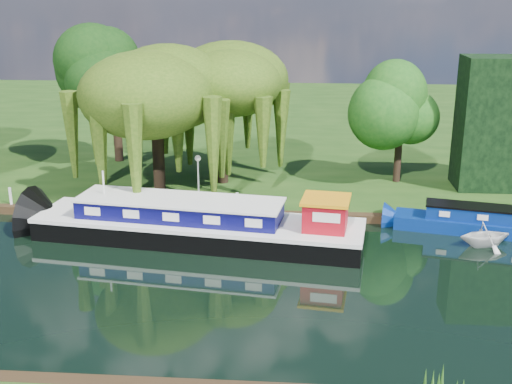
{
  "coord_description": "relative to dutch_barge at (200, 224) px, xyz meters",
  "views": [
    {
      "loc": [
        6.57,
        -25.21,
        12.16
      ],
      "look_at": [
        4.35,
        4.35,
        2.8
      ],
      "focal_mm": 45.0,
      "sensor_mm": 36.0,
      "label": 1
    }
  ],
  "objects": [
    {
      "name": "willow_left",
      "position": [
        -3.42,
        6.14,
        5.59
      ],
      "size": [
        6.9,
        6.9,
        8.27
      ],
      "color": "black",
      "rests_on": "far_bank"
    },
    {
      "name": "narrowboat",
      "position": [
        15.38,
        1.99,
        -0.31
      ],
      "size": [
        10.86,
        4.03,
        1.56
      ],
      "rotation": [
        0.0,
        0.0,
        -0.21
      ],
      "color": "navy",
      "rests_on": "ground"
    },
    {
      "name": "reeds_near",
      "position": [
        5.38,
        -12.4,
        -0.32
      ],
      "size": [
        33.7,
        1.5,
        1.1
      ],
      "color": "#1D4C14",
      "rests_on": "ground"
    },
    {
      "name": "mooring_posts",
      "position": [
        -2.0,
        3.57,
        0.08
      ],
      "size": [
        19.16,
        0.16,
        1.0
      ],
      "color": "silver",
      "rests_on": "far_bank"
    },
    {
      "name": "dutch_barge",
      "position": [
        0.0,
        0.0,
        0.0
      ],
      "size": [
        17.01,
        5.97,
        3.51
      ],
      "rotation": [
        0.0,
        0.0,
        -0.14
      ],
      "color": "black",
      "rests_on": "ground"
    },
    {
      "name": "willow_right",
      "position": [
        0.02,
        8.93,
        5.33
      ],
      "size": [
        6.47,
        6.47,
        7.88
      ],
      "color": "black",
      "rests_on": "far_bank"
    },
    {
      "name": "lamppost",
      "position": [
        -1.0,
        5.67,
        1.55
      ],
      "size": [
        0.36,
        0.36,
        2.56
      ],
      "color": "silver",
      "rests_on": "far_bank"
    },
    {
      "name": "conifer_hedge",
      "position": [
        17.5,
        9.17,
        3.58
      ],
      "size": [
        6.0,
        3.0,
        8.0
      ],
      "primitive_type": "cube",
      "color": "black",
      "rests_on": "far_bank"
    },
    {
      "name": "far_bank",
      "position": [
        -1.5,
        29.17,
        -0.65
      ],
      "size": [
        120.0,
        52.0,
        0.45
      ],
      "primitive_type": "cube",
      "color": "#17380F",
      "rests_on": "ground"
    },
    {
      "name": "tree_far_mid",
      "position": [
        -8.07,
        13.73,
        5.61
      ],
      "size": [
        5.34,
        5.34,
        8.75
      ],
      "color": "black",
      "rests_on": "far_bank"
    },
    {
      "name": "white_cruiser",
      "position": [
        14.17,
        0.3,
        -0.87
      ],
      "size": [
        3.05,
        2.79,
        1.37
      ],
      "primitive_type": "imported",
      "rotation": [
        0.0,
        0.0,
        1.81
      ],
      "color": "silver",
      "rests_on": "ground"
    },
    {
      "name": "ground",
      "position": [
        -1.5,
        -4.83,
        -0.87
      ],
      "size": [
        120.0,
        120.0,
        0.0
      ],
      "primitive_type": "plane",
      "color": "black"
    },
    {
      "name": "tree_far_right",
      "position": [
        11.11,
        9.95,
        4.13
      ],
      "size": [
        4.03,
        4.03,
        6.6
      ],
      "color": "black",
      "rests_on": "far_bank"
    }
  ]
}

